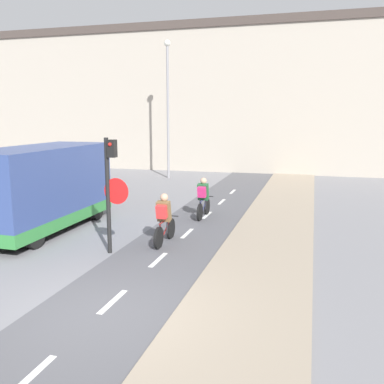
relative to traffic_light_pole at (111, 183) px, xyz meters
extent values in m
plane|color=gray|center=(1.34, -3.24, -1.86)|extent=(120.00, 120.00, 0.00)
cube|color=#56565B|center=(1.34, -3.24, -1.85)|extent=(2.55, 60.00, 0.02)
cube|color=white|center=(1.34, -5.24, -1.84)|extent=(0.12, 1.10, 0.00)
cube|color=white|center=(1.34, -2.74, -1.84)|extent=(0.12, 1.10, 0.00)
cube|color=white|center=(1.34, -0.24, -1.84)|extent=(0.12, 1.10, 0.00)
cube|color=white|center=(1.34, 2.26, -1.84)|extent=(0.12, 1.10, 0.00)
cube|color=white|center=(1.34, 4.76, -1.84)|extent=(0.12, 1.10, 0.00)
cube|color=white|center=(1.34, 7.26, -1.84)|extent=(0.12, 1.10, 0.00)
cube|color=white|center=(1.34, 9.76, -1.84)|extent=(0.12, 1.10, 0.00)
cube|color=gray|center=(3.82, -3.24, -1.83)|extent=(2.40, 60.00, 0.05)
cube|color=#B2A899|center=(1.34, 19.08, 2.54)|extent=(60.00, 5.00, 8.79)
cube|color=#473D38|center=(1.34, 19.08, 7.18)|extent=(60.00, 5.20, 0.50)
cylinder|color=black|center=(-0.09, 0.00, -0.36)|extent=(0.11, 0.11, 2.99)
cube|color=black|center=(0.07, 0.00, 0.86)|extent=(0.20, 0.20, 0.44)
sphere|color=red|center=(0.07, -0.11, 0.97)|extent=(0.09, 0.09, 0.09)
cone|color=red|center=(0.15, 0.00, -0.21)|extent=(0.67, 0.01, 0.67)
cone|color=silver|center=(0.15, 0.00, -0.21)|extent=(0.60, 0.02, 0.60)
cylinder|color=gray|center=(-3.06, 13.34, 1.80)|extent=(0.14, 0.14, 7.32)
sphere|color=silver|center=(-3.06, 13.34, 5.57)|extent=(0.36, 0.36, 0.36)
cylinder|color=black|center=(1.03, 0.65, -1.56)|extent=(0.07, 0.60, 0.60)
cylinder|color=black|center=(1.03, 1.66, -1.56)|extent=(0.07, 0.60, 0.60)
cylinder|color=maroon|center=(1.03, 1.34, -1.40)|extent=(0.04, 0.65, 0.38)
cylinder|color=maroon|center=(1.03, 0.88, -1.38)|extent=(0.04, 0.33, 0.40)
cylinder|color=maroon|center=(1.03, 1.19, -1.21)|extent=(0.04, 0.94, 0.07)
cylinder|color=maroon|center=(1.03, 0.84, -1.56)|extent=(0.04, 0.39, 0.05)
cylinder|color=black|center=(1.03, 1.66, -1.17)|extent=(0.46, 0.03, 0.03)
cube|color=brown|center=(1.03, 1.08, -0.91)|extent=(0.36, 0.31, 0.59)
sphere|color=tan|center=(1.03, 1.12, -0.53)|extent=(0.22, 0.22, 0.22)
cylinder|color=#232328|center=(0.93, 1.05, -1.33)|extent=(0.04, 0.07, 0.38)
cylinder|color=#232328|center=(1.13, 1.05, -1.33)|extent=(0.04, 0.07, 0.38)
cube|color=red|center=(1.03, 0.90, -0.89)|extent=(0.28, 0.23, 0.39)
cylinder|color=black|center=(1.30, 3.94, -1.56)|extent=(0.07, 0.60, 0.60)
cylinder|color=black|center=(1.30, 4.95, -1.56)|extent=(0.07, 0.60, 0.60)
cylinder|color=navy|center=(1.30, 4.63, -1.40)|extent=(0.04, 0.65, 0.37)
cylinder|color=navy|center=(1.30, 4.17, -1.39)|extent=(0.04, 0.33, 0.39)
cylinder|color=navy|center=(1.30, 4.48, -1.22)|extent=(0.04, 0.93, 0.07)
cylinder|color=navy|center=(1.30, 4.13, -1.57)|extent=(0.04, 0.39, 0.05)
cylinder|color=black|center=(1.30, 4.95, -1.18)|extent=(0.46, 0.03, 0.03)
cube|color=#235B33|center=(1.30, 4.37, -0.92)|extent=(0.36, 0.31, 0.59)
sphere|color=tan|center=(1.30, 4.41, -0.54)|extent=(0.22, 0.22, 0.22)
cylinder|color=#232328|center=(1.20, 4.34, -1.34)|extent=(0.04, 0.07, 0.37)
cylinder|color=#232328|center=(1.40, 4.34, -1.34)|extent=(0.04, 0.07, 0.37)
cube|color=#DB286B|center=(1.30, 4.19, -0.90)|extent=(0.28, 0.23, 0.39)
cube|color=#334784|center=(-3.09, 1.49, -0.44)|extent=(2.01, 5.24, 2.35)
cube|color=#33843D|center=(-3.09, 1.49, -1.43)|extent=(2.02, 5.25, 0.36)
cube|color=black|center=(-3.09, 4.09, -0.03)|extent=(1.81, 0.04, 0.70)
cylinder|color=black|center=(-4.00, 3.19, -1.51)|extent=(0.18, 0.70, 0.70)
cylinder|color=black|center=(-2.18, 3.19, -1.51)|extent=(0.18, 0.70, 0.70)
cylinder|color=black|center=(-2.18, -0.22, -1.51)|extent=(0.18, 0.70, 0.70)
camera|label=1|loc=(4.90, -9.70, 1.66)|focal=40.00mm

